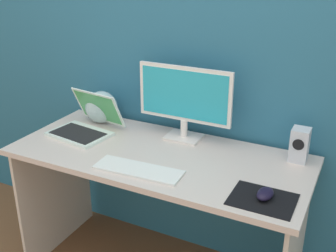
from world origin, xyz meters
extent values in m
cube|color=#296483|center=(0.00, 0.35, 1.25)|extent=(6.00, 0.04, 2.50)
cube|color=beige|center=(0.00, 0.00, 0.73)|extent=(1.43, 0.63, 0.03)
cube|color=beige|center=(-0.67, 0.00, 0.36)|extent=(0.02, 0.59, 0.72)
cube|color=white|center=(0.03, 0.22, 0.75)|extent=(0.18, 0.14, 0.01)
cylinder|color=white|center=(0.03, 0.22, 0.80)|extent=(0.04, 0.04, 0.09)
cube|color=white|center=(0.03, 0.22, 0.98)|extent=(0.49, 0.02, 0.28)
cube|color=#26A5BF|center=(0.03, 0.21, 0.98)|extent=(0.46, 0.00, 0.24)
cube|color=silver|center=(0.61, 0.22, 0.82)|extent=(0.08, 0.08, 0.16)
cylinder|color=black|center=(0.61, 0.18, 0.84)|extent=(0.05, 0.00, 0.05)
cube|color=white|center=(-0.47, 0.00, 0.75)|extent=(0.33, 0.26, 0.02)
cube|color=black|center=(-0.47, -0.01, 0.76)|extent=(0.29, 0.20, 0.00)
cube|color=white|center=(-0.45, 0.15, 0.86)|extent=(0.31, 0.14, 0.19)
cube|color=#4CB266|center=(-0.45, 0.14, 0.86)|extent=(0.28, 0.12, 0.17)
sphere|color=silver|center=(-0.48, 0.22, 0.83)|extent=(0.18, 0.18, 0.18)
cube|color=white|center=(0.00, -0.19, 0.75)|extent=(0.40, 0.15, 0.01)
cube|color=black|center=(0.55, -0.18, 0.75)|extent=(0.25, 0.20, 0.00)
ellipsoid|color=black|center=(0.55, -0.16, 0.77)|extent=(0.07, 0.10, 0.04)
camera|label=1|loc=(0.84, -1.58, 1.63)|focal=44.58mm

